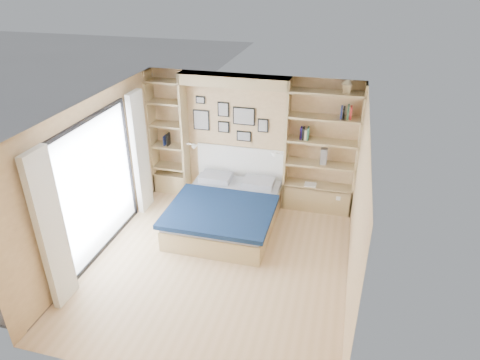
# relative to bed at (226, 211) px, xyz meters

# --- Properties ---
(ground) EXTENTS (4.50, 4.50, 0.00)m
(ground) POSITION_rel_bed_xyz_m (0.19, -1.11, -0.28)
(ground) COLOR #DBB485
(ground) RESTS_ON ground
(room_shell) EXTENTS (4.50, 4.50, 4.50)m
(room_shell) POSITION_rel_bed_xyz_m (-0.19, 0.41, 0.79)
(room_shell) COLOR #D6B07E
(room_shell) RESTS_ON ground
(bed) EXTENTS (1.80, 2.24, 1.07)m
(bed) POSITION_rel_bed_xyz_m (0.00, 0.00, 0.00)
(bed) COLOR tan
(bed) RESTS_ON ground
(photo_gallery) EXTENTS (1.48, 0.02, 0.82)m
(photo_gallery) POSITION_rel_bed_xyz_m (-0.26, 1.11, 1.32)
(photo_gallery) COLOR black
(photo_gallery) RESTS_ON ground
(reading_lamps) EXTENTS (1.92, 0.12, 0.15)m
(reading_lamps) POSITION_rel_bed_xyz_m (-0.11, 0.89, 0.82)
(reading_lamps) COLOR silver
(reading_lamps) RESTS_ON ground
(shelf_decor) EXTENTS (3.53, 0.23, 2.03)m
(shelf_decor) POSITION_rel_bed_xyz_m (1.39, 0.96, 1.42)
(shelf_decor) COLOR #A51E1E
(shelf_decor) RESTS_ON ground
(deck) EXTENTS (3.20, 4.00, 0.05)m
(deck) POSITION_rel_bed_xyz_m (-3.41, -1.11, -0.28)
(deck) COLOR brown
(deck) RESTS_ON ground
(deck_chair) EXTENTS (0.50, 0.76, 0.73)m
(deck_chair) POSITION_rel_bed_xyz_m (-3.02, 0.03, 0.06)
(deck_chair) COLOR tan
(deck_chair) RESTS_ON ground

